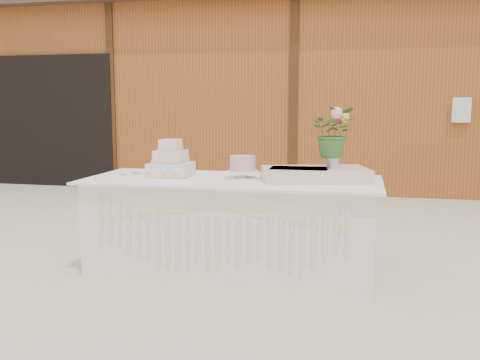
% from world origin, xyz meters
% --- Properties ---
extents(ground, '(80.00, 80.00, 0.00)m').
position_xyz_m(ground, '(0.00, 0.00, 0.00)').
color(ground, beige).
rests_on(ground, ground).
extents(barn, '(12.60, 4.60, 3.30)m').
position_xyz_m(barn, '(-0.01, 5.99, 1.68)').
color(barn, '#9B4D20').
rests_on(barn, ground).
extents(cake_table, '(2.40, 1.00, 0.77)m').
position_xyz_m(cake_table, '(0.00, -0.00, 0.39)').
color(cake_table, white).
rests_on(cake_table, ground).
extents(wedding_cake, '(0.35, 0.35, 0.31)m').
position_xyz_m(wedding_cake, '(-0.55, 0.06, 0.88)').
color(wedding_cake, white).
rests_on(wedding_cake, cake_table).
extents(pink_cake_stand, '(0.26, 0.26, 0.19)m').
position_xyz_m(pink_cake_stand, '(0.09, 0.01, 0.88)').
color(pink_cake_stand, white).
rests_on(pink_cake_stand, cake_table).
extents(satin_runner, '(0.92, 0.68, 0.10)m').
position_xyz_m(satin_runner, '(0.67, 0.04, 0.82)').
color(satin_runner, beige).
rests_on(satin_runner, cake_table).
extents(flower_vase, '(0.10, 0.10, 0.14)m').
position_xyz_m(flower_vase, '(0.81, 0.03, 0.94)').
color(flower_vase, silver).
rests_on(flower_vase, satin_runner).
extents(bouquet, '(0.36, 0.32, 0.39)m').
position_xyz_m(bouquet, '(0.81, 0.03, 1.21)').
color(bouquet, '#326026').
rests_on(bouquet, flower_vase).
extents(loose_flowers, '(0.20, 0.39, 0.02)m').
position_xyz_m(loose_flowers, '(-0.95, 0.03, 0.78)').
color(loose_flowers, pink).
rests_on(loose_flowers, cake_table).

